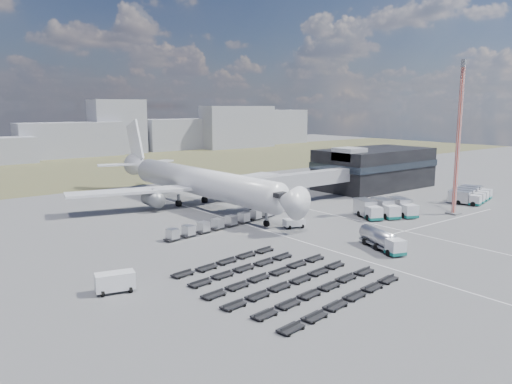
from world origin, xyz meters
TOP-DOWN VIEW (x-y plane):
  - ground at (0.00, 0.00)m, footprint 420.00×420.00m
  - grass_strip at (0.00, 110.00)m, footprint 420.00×90.00m
  - lane_markings at (9.77, 3.00)m, footprint 47.12×110.00m
  - terminal at (47.77, 23.96)m, footprint 30.40×16.40m
  - jet_bridge at (15.90, 20.42)m, footprint 30.30×3.80m
  - airliner at (0.00, 32.38)m, footprint 51.59×64.53m
  - skyline at (-12.88, 151.32)m, footprint 303.61×26.66m
  - fuel_tanker at (4.12, -12.45)m, footprint 5.03×9.23m
  - pushback_tug at (3.07, 5.30)m, footprint 3.91×2.96m
  - utility_van at (-33.21, -4.58)m, footprint 4.64×2.95m
  - catering_truck at (14.19, 40.31)m, footprint 2.87×6.94m
  - service_trucks_near at (22.62, 1.07)m, footprint 12.01×10.77m
  - service_trucks_far at (50.09, -0.84)m, footprint 12.99×9.20m
  - uld_row at (-6.42, 12.55)m, footprint 24.99×5.75m
  - baggage_dollies at (-16.51, -13.66)m, footprint 23.41×23.03m
  - floodlight_mast at (34.75, -5.84)m, footprint 2.73×2.25m

SIDE VIEW (x-z plane):
  - ground at x=0.00m, z-range 0.00..0.00m
  - grass_strip at x=0.00m, z-range 0.00..0.01m
  - lane_markings at x=9.77m, z-range 0.00..0.01m
  - baggage_dollies at x=-16.51m, z-range 0.00..0.66m
  - pushback_tug at x=3.07m, z-range 0.00..1.54m
  - uld_row at x=-6.42m, z-range 0.17..1.86m
  - utility_van at x=-33.21m, z-range 0.00..2.29m
  - service_trucks_far at x=50.09m, z-range 0.11..2.72m
  - fuel_tanker at x=4.12m, z-range 0.00..2.90m
  - catering_truck at x=14.19m, z-range 0.04..3.22m
  - service_trucks_near at x=22.62m, z-range 0.13..3.13m
  - jet_bridge at x=15.90m, z-range 1.53..8.58m
  - terminal at x=47.77m, z-range -0.25..10.75m
  - airliner at x=0.00m, z-range -3.52..14.10m
  - skyline at x=-12.88m, z-range -3.12..21.83m
  - floodlight_mast at x=34.75m, z-range 0.03..29.12m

